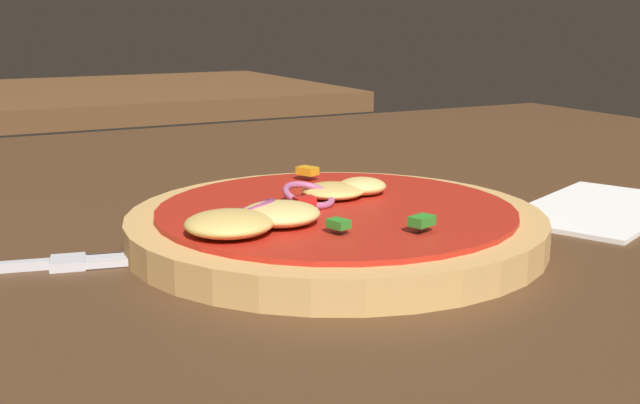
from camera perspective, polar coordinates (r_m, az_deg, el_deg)
dining_table at (r=0.52m, az=4.35°, el=-3.32°), size 1.14×0.99×0.03m
pizza at (r=0.47m, az=0.92°, el=-1.58°), size 0.24×0.24×0.03m
napkin at (r=0.58m, az=19.13°, el=-0.46°), size 0.17×0.14×0.00m
background_table at (r=1.52m, az=-11.96°, el=7.40°), size 0.62×0.57×0.03m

